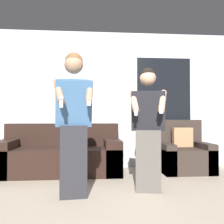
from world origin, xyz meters
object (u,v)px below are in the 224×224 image
at_px(person_right, 148,129).
at_px(couch, 61,156).
at_px(armchair, 183,154).
at_px(person_left, 73,123).

bearing_deg(person_right, couch, 135.27).
distance_m(couch, person_right, 1.88).
bearing_deg(armchair, person_right, -126.50).
height_order(armchair, person_left, person_left).
relative_size(armchair, person_left, 0.53).
height_order(person_left, person_right, person_left).
distance_m(armchair, person_left, 2.49).
xyz_separation_m(armchair, person_left, (-1.93, -1.46, 0.61)).
bearing_deg(person_right, armchair, 53.50).
distance_m(person_left, person_right, 1.00).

